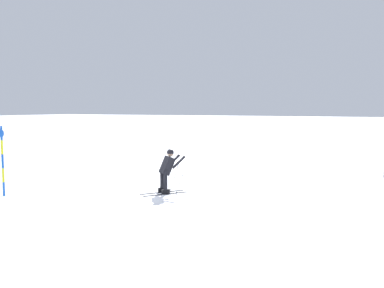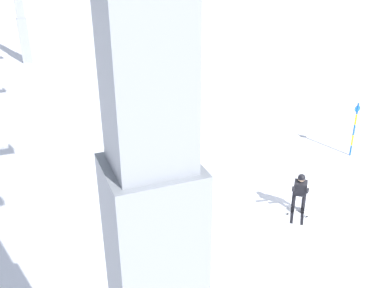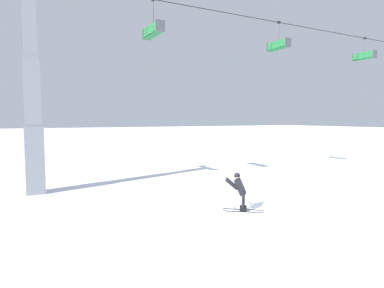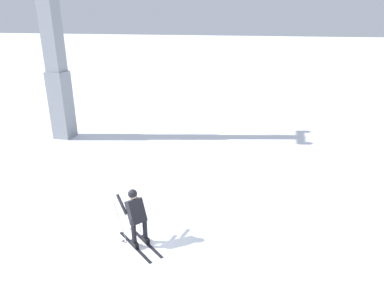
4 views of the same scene
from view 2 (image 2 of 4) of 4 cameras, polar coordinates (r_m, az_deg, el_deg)
ground_plane at (r=16.03m, az=14.32°, el=-7.87°), size 260.00×260.00×0.00m
skier_carving_main at (r=15.11m, az=14.06°, el=-5.90°), size 1.62×1.42×1.71m
lift_tower_far at (r=36.70m, az=-21.89°, el=16.80°), size 0.71×2.30×10.78m
trail_marker_pole at (r=19.86m, az=20.63°, el=1.99°), size 0.07×0.28×2.42m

